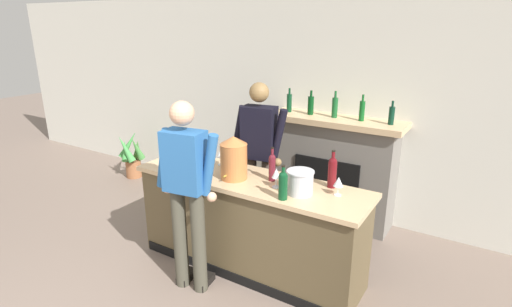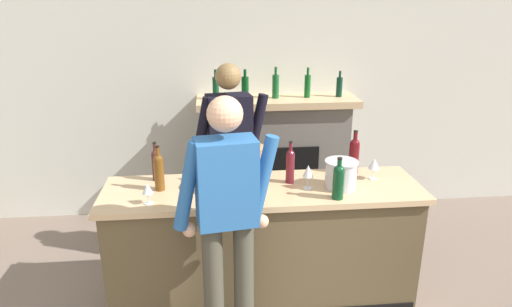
% 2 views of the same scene
% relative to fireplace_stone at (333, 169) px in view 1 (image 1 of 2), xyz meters
% --- Properties ---
extents(wall_back_panel, '(12.00, 0.07, 2.75)m').
position_rel_fireplace_stone_xyz_m(wall_back_panel, '(-0.50, 0.26, 0.70)').
color(wall_back_panel, silver).
rests_on(wall_back_panel, ground_plane).
extents(bar_counter, '(2.37, 0.67, 0.98)m').
position_rel_fireplace_stone_xyz_m(bar_counter, '(-0.31, -1.44, -0.19)').
color(bar_counter, brown).
rests_on(bar_counter, ground_plane).
extents(fireplace_stone, '(1.63, 0.52, 1.65)m').
position_rel_fireplace_stone_xyz_m(fireplace_stone, '(0.00, 0.00, 0.00)').
color(fireplace_stone, slate).
rests_on(fireplace_stone, ground_plane).
extents(potted_plant_corner, '(0.45, 0.47, 0.74)m').
position_rel_fireplace_stone_xyz_m(potted_plant_corner, '(-3.28, -0.32, -0.32)').
color(potted_plant_corner, '#975C39').
rests_on(potted_plant_corner, ground_plane).
extents(person_customer, '(0.65, 0.34, 1.79)m').
position_rel_fireplace_stone_xyz_m(person_customer, '(-0.59, -2.01, 0.32)').
color(person_customer, '#464337').
rests_on(person_customer, ground_plane).
extents(person_bartender, '(0.65, 0.35, 1.82)m').
position_rel_fireplace_stone_xyz_m(person_bartender, '(-0.53, -0.90, 0.33)').
color(person_bartender, '#4C4038').
rests_on(person_bartender, ground_plane).
extents(copper_dispenser, '(0.26, 0.30, 0.42)m').
position_rel_fireplace_stone_xyz_m(copper_dispenser, '(-0.43, -1.51, 0.51)').
color(copper_dispenser, '#C9743D').
rests_on(copper_dispenser, bar_counter).
extents(ice_bucket_steel, '(0.24, 0.24, 0.21)m').
position_rel_fireplace_stone_xyz_m(ice_bucket_steel, '(0.26, -1.50, 0.40)').
color(ice_bucket_steel, silver).
rests_on(ice_bucket_steel, bar_counter).
extents(wine_bottle_merlot_tall, '(0.06, 0.06, 0.33)m').
position_rel_fireplace_stone_xyz_m(wine_bottle_merlot_tall, '(-0.09, -1.37, 0.44)').
color(wine_bottle_merlot_tall, maroon).
rests_on(wine_bottle_merlot_tall, bar_counter).
extents(wine_bottle_port_short, '(0.06, 0.06, 0.31)m').
position_rel_fireplace_stone_xyz_m(wine_bottle_port_short, '(-1.10, -1.21, 0.43)').
color(wine_bottle_port_short, '#4E2524').
rests_on(wine_bottle_port_short, bar_counter).
extents(wine_bottle_chardonnay_pale, '(0.08, 0.08, 0.35)m').
position_rel_fireplace_stone_xyz_m(wine_bottle_chardonnay_pale, '(0.44, -1.22, 0.46)').
color(wine_bottle_chardonnay_pale, '#5D0F15').
rests_on(wine_bottle_chardonnay_pale, bar_counter).
extents(wine_bottle_riesling_slim, '(0.08, 0.08, 0.30)m').
position_rel_fireplace_stone_xyz_m(wine_bottle_riesling_slim, '(0.19, -1.68, 0.44)').
color(wine_bottle_riesling_slim, '#0D3F1F').
rests_on(wine_bottle_riesling_slim, bar_counter).
extents(wine_bottle_cabernet_heavy, '(0.07, 0.07, 0.34)m').
position_rel_fireplace_stone_xyz_m(wine_bottle_cabernet_heavy, '(-1.06, -1.41, 0.45)').
color(wine_bottle_cabernet_heavy, brown).
rests_on(wine_bottle_cabernet_heavy, bar_counter).
extents(wine_glass_by_dispenser, '(0.07, 0.07, 0.15)m').
position_rel_fireplace_stone_xyz_m(wine_glass_by_dispenser, '(-1.12, -1.64, 0.41)').
color(wine_glass_by_dispenser, silver).
rests_on(wine_glass_by_dispenser, bar_counter).
extents(wine_glass_near_bucket, '(0.08, 0.08, 0.18)m').
position_rel_fireplace_stone_xyz_m(wine_glass_near_bucket, '(-0.77, -1.27, 0.43)').
color(wine_glass_near_bucket, silver).
rests_on(wine_glass_near_bucket, bar_counter).
extents(wine_glass_front_right, '(0.09, 0.09, 0.17)m').
position_rel_fireplace_stone_xyz_m(wine_glass_front_right, '(0.56, -1.36, 0.42)').
color(wine_glass_front_right, silver).
rests_on(wine_glass_front_right, bar_counter).
extents(wine_glass_back_row, '(0.08, 0.08, 0.18)m').
position_rel_fireplace_stone_xyz_m(wine_glass_back_row, '(0.02, -1.49, 0.43)').
color(wine_glass_back_row, silver).
rests_on(wine_glass_back_row, bar_counter).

